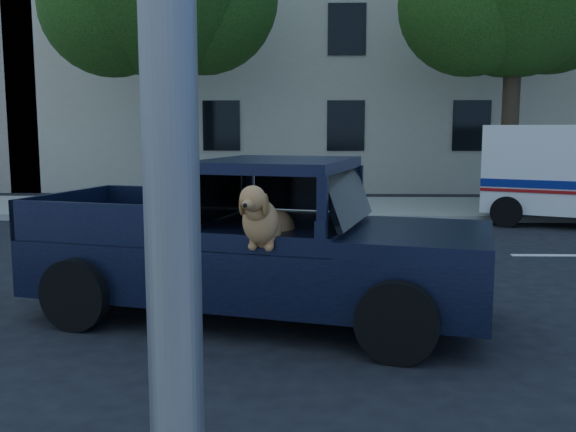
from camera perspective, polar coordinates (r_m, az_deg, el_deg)
name	(u,v)px	position (r m, az deg, el deg)	size (l,w,h in m)	color
ground	(328,311)	(7.59, 3.56, -8.45)	(120.00, 120.00, 0.00)	black
far_sidewalk	(316,208)	(16.61, 2.52, 0.73)	(60.00, 4.00, 0.15)	gray
lane_stripes	(440,255)	(11.12, 13.35, -3.37)	(21.60, 0.14, 0.01)	silver
building_main	(397,62)	(24.12, 9.66, 13.37)	(26.00, 6.00, 9.00)	#C0B89E
pickup_truck	(250,265)	(7.23, -3.36, -4.33)	(5.33, 3.21, 1.79)	black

